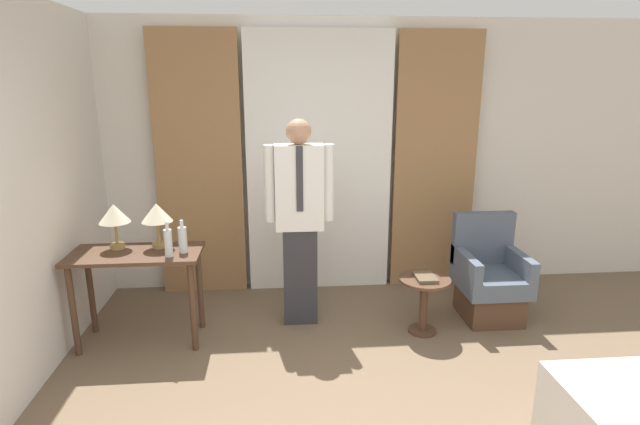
# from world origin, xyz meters

# --- Properties ---
(wall_back) EXTENTS (10.00, 0.06, 2.70)m
(wall_back) POSITION_xyz_m (0.00, 2.97, 1.35)
(wall_back) COLOR silver
(wall_back) RESTS_ON ground_plane
(curtain_sheer_center) EXTENTS (1.43, 0.06, 2.58)m
(curtain_sheer_center) POSITION_xyz_m (0.00, 2.84, 1.29)
(curtain_sheer_center) COLOR white
(curtain_sheer_center) RESTS_ON ground_plane
(curtain_drape_left) EXTENTS (0.84, 0.06, 2.58)m
(curtain_drape_left) POSITION_xyz_m (-1.17, 2.84, 1.29)
(curtain_drape_left) COLOR #997047
(curtain_drape_left) RESTS_ON ground_plane
(curtain_drape_right) EXTENTS (0.84, 0.06, 2.58)m
(curtain_drape_right) POSITION_xyz_m (1.17, 2.84, 1.29)
(curtain_drape_right) COLOR #997047
(curtain_drape_right) RESTS_ON ground_plane
(desk) EXTENTS (1.03, 0.50, 0.78)m
(desk) POSITION_xyz_m (-1.56, 1.82, 0.64)
(desk) COLOR #4C3323
(desk) RESTS_ON ground_plane
(table_lamp_left) EXTENTS (0.25, 0.25, 0.37)m
(table_lamp_left) POSITION_xyz_m (-1.73, 1.93, 1.06)
(table_lamp_left) COLOR #9E7F47
(table_lamp_left) RESTS_ON desk
(table_lamp_right) EXTENTS (0.25, 0.25, 0.37)m
(table_lamp_right) POSITION_xyz_m (-1.39, 1.93, 1.06)
(table_lamp_right) COLOR #9E7F47
(table_lamp_right) RESTS_ON desk
(bottle_near_edge) EXTENTS (0.07, 0.07, 0.27)m
(bottle_near_edge) POSITION_xyz_m (-1.17, 1.79, 0.89)
(bottle_near_edge) COLOR silver
(bottle_near_edge) RESTS_ON desk
(bottle_by_lamp) EXTENTS (0.06, 0.06, 0.28)m
(bottle_by_lamp) POSITION_xyz_m (-1.27, 1.70, 0.90)
(bottle_by_lamp) COLOR silver
(bottle_by_lamp) RESTS_ON desk
(person) EXTENTS (0.59, 0.21, 1.81)m
(person) POSITION_xyz_m (-0.23, 2.06, 1.00)
(person) COLOR #2D2D33
(person) RESTS_ON ground_plane
(armchair) EXTENTS (0.57, 0.60, 0.93)m
(armchair) POSITION_xyz_m (1.48, 2.02, 0.34)
(armchair) COLOR #4C3323
(armchair) RESTS_ON ground_plane
(side_table) EXTENTS (0.43, 0.43, 0.50)m
(side_table) POSITION_xyz_m (0.81, 1.77, 0.34)
(side_table) COLOR #4C3323
(side_table) RESTS_ON ground_plane
(book) EXTENTS (0.17, 0.23, 0.03)m
(book) POSITION_xyz_m (0.80, 1.76, 0.51)
(book) COLOR brown
(book) RESTS_ON side_table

